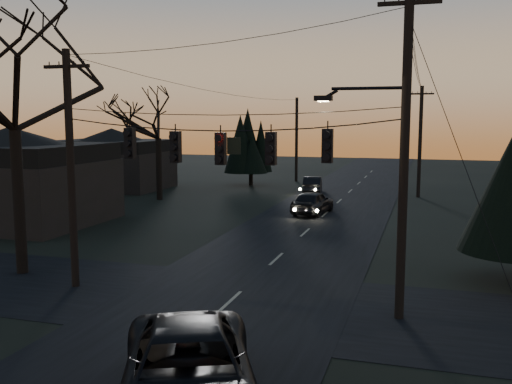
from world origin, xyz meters
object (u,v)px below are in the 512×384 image
(suv_near, at_px, (188,374))
(utility_pole_left, at_px, (76,286))
(utility_pole_far_r, at_px, (418,197))
(utility_pole_right, at_px, (399,318))
(utility_pole_far_l, at_px, (296,181))
(sedan_oncoming_b, at_px, (313,185))
(bare_tree_left, at_px, (12,70))
(sedan_oncoming_a, at_px, (313,203))

(suv_near, bearing_deg, utility_pole_left, 112.89)
(utility_pole_left, distance_m, utility_pole_far_r, 30.27)
(suv_near, bearing_deg, utility_pole_far_r, 59.50)
(utility_pole_right, xyz_separation_m, utility_pole_far_r, (0.00, 28.00, 0.00))
(utility_pole_right, distance_m, utility_pole_far_l, 37.79)
(utility_pole_far_l, xyz_separation_m, suv_near, (7.58, -43.07, 0.85))
(utility_pole_left, relative_size, utility_pole_far_r, 1.00)
(utility_pole_right, relative_size, utility_pole_left, 1.18)
(utility_pole_left, xyz_separation_m, sedan_oncoming_b, (3.17, 28.20, 0.66))
(utility_pole_right, height_order, sedan_oncoming_b, utility_pole_right)
(bare_tree_left, bearing_deg, utility_pole_right, -3.72)
(utility_pole_left, bearing_deg, utility_pole_far_l, 90.00)
(utility_pole_far_l, distance_m, sedan_oncoming_b, 8.44)
(utility_pole_far_l, height_order, bare_tree_left, bare_tree_left)
(utility_pole_left, relative_size, bare_tree_left, 0.75)
(sedan_oncoming_b, bearing_deg, utility_pole_far_r, 170.56)
(utility_pole_right, relative_size, utility_pole_far_l, 1.25)
(suv_near, bearing_deg, utility_pole_right, 36.85)
(utility_pole_right, xyz_separation_m, utility_pole_left, (-11.50, 0.00, 0.00))
(utility_pole_right, distance_m, utility_pole_far_r, 28.00)
(bare_tree_left, bearing_deg, utility_pole_left, -17.06)
(utility_pole_right, height_order, sedan_oncoming_a, utility_pole_right)
(utility_pole_far_l, xyz_separation_m, sedan_oncoming_b, (3.17, -7.80, 0.66))
(utility_pole_left, distance_m, suv_near, 10.40)
(utility_pole_far_l, distance_m, suv_near, 43.74)
(sedan_oncoming_b, bearing_deg, bare_tree_left, 69.02)
(utility_pole_far_r, xyz_separation_m, sedan_oncoming_b, (-8.33, 0.20, 0.66))
(utility_pole_left, height_order, utility_pole_far_l, utility_pole_left)
(utility_pole_far_r, bearing_deg, sedan_oncoming_a, -122.21)
(suv_near, relative_size, sedan_oncoming_b, 1.52)
(bare_tree_left, relative_size, sedan_oncoming_a, 2.59)
(bare_tree_left, distance_m, sedan_oncoming_a, 20.27)
(utility_pole_far_r, bearing_deg, utility_pole_left, -112.33)
(utility_pole_far_r, relative_size, suv_near, 1.39)
(suv_near, xyz_separation_m, sedan_oncoming_b, (-4.41, 35.27, -0.19))
(utility_pole_right, bearing_deg, utility_pole_far_r, 90.00)
(utility_pole_far_r, distance_m, bare_tree_left, 31.74)
(utility_pole_far_r, distance_m, sedan_oncoming_b, 8.36)
(bare_tree_left, relative_size, sedan_oncoming_b, 2.82)
(utility_pole_right, relative_size, suv_near, 1.64)
(utility_pole_right, xyz_separation_m, utility_pole_far_l, (-11.50, 36.00, 0.00))
(sedan_oncoming_a, bearing_deg, bare_tree_left, 71.90)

